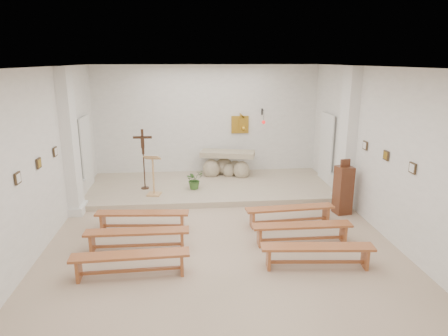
{
  "coord_description": "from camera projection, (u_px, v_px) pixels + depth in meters",
  "views": [
    {
      "loc": [
        -0.62,
        -7.49,
        3.63
      ],
      "look_at": [
        0.23,
        1.6,
        1.15
      ],
      "focal_mm": 32.0,
      "sensor_mm": 36.0,
      "label": 1
    }
  ],
  "objects": [
    {
      "name": "station_frame_left_front",
      "position": [
        18.0,
        178.0,
        6.67
      ],
      "size": [
        0.03,
        0.2,
        0.2
      ],
      "primitive_type": "cube",
      "color": "#3E2E1B",
      "rests_on": "wall_left"
    },
    {
      "name": "radiator_right",
      "position": [
        335.0,
        186.0,
        11.04
      ],
      "size": [
        0.1,
        0.85,
        0.52
      ],
      "primitive_type": "cube",
      "color": "silver",
      "rests_on": "ground"
    },
    {
      "name": "ceiling",
      "position": [
        220.0,
        68.0,
        7.29
      ],
      "size": [
        7.0,
        10.0,
        0.02
      ],
      "primitive_type": "cube",
      "color": "silver",
      "rests_on": "wall_back"
    },
    {
      "name": "ground",
      "position": [
        220.0,
        243.0,
        8.2
      ],
      "size": [
        7.0,
        10.0,
        0.0
      ],
      "primitive_type": "cube",
      "color": "#C8AB90",
      "rests_on": "ground"
    },
    {
      "name": "bench_left_second",
      "position": [
        137.0,
        236.0,
        7.78
      ],
      "size": [
        2.02,
        0.34,
        0.43
      ],
      "rotation": [
        0.0,
        0.0,
        -0.01
      ],
      "color": "#A2562F",
      "rests_on": "ground"
    },
    {
      "name": "bench_right_third",
      "position": [
        317.0,
        251.0,
        7.14
      ],
      "size": [
        2.04,
        0.5,
        0.43
      ],
      "rotation": [
        0.0,
        0.0,
        -0.09
      ],
      "color": "#A2562F",
      "rests_on": "ground"
    },
    {
      "name": "altar",
      "position": [
        227.0,
        165.0,
        12.36
      ],
      "size": [
        1.74,
        1.0,
        0.85
      ],
      "rotation": [
        0.0,
        0.0,
        -0.23
      ],
      "color": "#BDB290",
      "rests_on": "sanctuary_platform"
    },
    {
      "name": "bench_right_front",
      "position": [
        290.0,
        211.0,
        9.01
      ],
      "size": [
        2.04,
        0.47,
        0.43
      ],
      "rotation": [
        0.0,
        0.0,
        0.07
      ],
      "color": "#A2562F",
      "rests_on": "ground"
    },
    {
      "name": "station_frame_right_front",
      "position": [
        412.0,
        168.0,
        7.3
      ],
      "size": [
        0.03,
        0.2,
        0.2
      ],
      "primitive_type": "cube",
      "color": "#3E2E1B",
      "rests_on": "wall_right"
    },
    {
      "name": "bench_left_front",
      "position": [
        142.0,
        217.0,
        8.72
      ],
      "size": [
        2.04,
        0.49,
        0.43
      ],
      "rotation": [
        0.0,
        0.0,
        -0.08
      ],
      "color": "#A2562F",
      "rests_on": "ground"
    },
    {
      "name": "pilaster_left",
      "position": [
        70.0,
        143.0,
        9.36
      ],
      "size": [
        0.26,
        0.55,
        3.5
      ],
      "primitive_type": "cube",
      "color": "white",
      "rests_on": "ground"
    },
    {
      "name": "station_frame_left_rear",
      "position": [
        55.0,
        152.0,
        8.59
      ],
      "size": [
        0.03,
        0.2,
        0.2
      ],
      "primitive_type": "cube",
      "color": "#3E2E1B",
      "rests_on": "wall_left"
    },
    {
      "name": "gold_wall_relief",
      "position": [
        240.0,
        125.0,
        12.63
      ],
      "size": [
        0.55,
        0.04,
        0.55
      ],
      "primitive_type": "cube",
      "color": "gold",
      "rests_on": "wall_back"
    },
    {
      "name": "bench_right_second",
      "position": [
        302.0,
        229.0,
        8.08
      ],
      "size": [
        2.02,
        0.33,
        0.43
      ],
      "rotation": [
        0.0,
        0.0,
        -0.01
      ],
      "color": "#A2562F",
      "rests_on": "ground"
    },
    {
      "name": "lectern",
      "position": [
        153.0,
        175.0,
        10.49
      ],
      "size": [
        0.45,
        0.4,
        1.13
      ],
      "rotation": [
        0.0,
        0.0,
        -0.18
      ],
      "color": "#DDAE6C",
      "rests_on": "sanctuary_platform"
    },
    {
      "name": "station_frame_right_mid",
      "position": [
        386.0,
        155.0,
        8.26
      ],
      "size": [
        0.03,
        0.2,
        0.2
      ],
      "primitive_type": "cube",
      "color": "#3E2E1B",
      "rests_on": "wall_right"
    },
    {
      "name": "pilaster_right",
      "position": [
        348.0,
        138.0,
        9.97
      ],
      "size": [
        0.26,
        0.55,
        3.5
      ],
      "primitive_type": "cube",
      "color": "white",
      "rests_on": "ground"
    },
    {
      "name": "radiator_left",
      "position": [
        81.0,
        193.0,
        10.42
      ],
      "size": [
        0.1,
        0.85,
        0.52
      ],
      "primitive_type": "cube",
      "color": "silver",
      "rests_on": "ground"
    },
    {
      "name": "wall_back",
      "position": [
        207.0,
        122.0,
        12.54
      ],
      "size": [
        7.0,
        0.02,
        3.5
      ],
      "primitive_type": "cube",
      "color": "white",
      "rests_on": "ground"
    },
    {
      "name": "sanctuary_platform",
      "position": [
        210.0,
        187.0,
        11.55
      ],
      "size": [
        6.98,
        3.0,
        0.15
      ],
      "primitive_type": "cube",
      "color": "#B4A68B",
      "rests_on": "ground"
    },
    {
      "name": "sanctuary_lamp",
      "position": [
        263.0,
        120.0,
        12.41
      ],
      "size": [
        0.11,
        0.36,
        0.44
      ],
      "color": "black",
      "rests_on": "wall_back"
    },
    {
      "name": "station_frame_left_mid",
      "position": [
        39.0,
        163.0,
        7.63
      ],
      "size": [
        0.03,
        0.2,
        0.2
      ],
      "primitive_type": "cube",
      "color": "#3E2E1B",
      "rests_on": "wall_left"
    },
    {
      "name": "bench_left_third",
      "position": [
        131.0,
        260.0,
        6.84
      ],
      "size": [
        2.03,
        0.39,
        0.43
      ],
      "rotation": [
        0.0,
        0.0,
        0.03
      ],
      "color": "#A2562F",
      "rests_on": "ground"
    },
    {
      "name": "station_frame_right_rear",
      "position": [
        365.0,
        145.0,
        9.22
      ],
      "size": [
        0.03,
        0.2,
        0.2
      ],
      "primitive_type": "cube",
      "color": "#3E2E1B",
      "rests_on": "wall_right"
    },
    {
      "name": "crucifix_stand",
      "position": [
        143.0,
        155.0,
        10.92
      ],
      "size": [
        0.51,
        0.22,
        1.68
      ],
      "rotation": [
        0.0,
        0.0,
        -0.03
      ],
      "color": "#321C10",
      "rests_on": "sanctuary_platform"
    },
    {
      "name": "potted_plant",
      "position": [
        194.0,
        179.0,
        11.08
      ],
      "size": [
        0.64,
        0.62,
        0.54
      ],
      "primitive_type": "imported",
      "rotation": [
        0.0,
        0.0,
        0.62
      ],
      "color": "#386327",
      "rests_on": "sanctuary_platform"
    },
    {
      "name": "donation_pedestal",
      "position": [
        343.0,
        190.0,
        9.64
      ],
      "size": [
        0.42,
        0.42,
        1.36
      ],
      "rotation": [
        0.0,
        0.0,
        0.17
      ],
      "color": "#592B19",
      "rests_on": "ground"
    },
    {
      "name": "wall_right",
      "position": [
        392.0,
        156.0,
        8.06
      ],
      "size": [
        0.02,
        10.0,
        3.5
      ],
      "primitive_type": "cube",
      "color": "white",
      "rests_on": "ground"
    },
    {
      "name": "wall_left",
      "position": [
        34.0,
        164.0,
        7.43
      ],
      "size": [
        0.02,
        10.0,
        3.5
      ],
      "primitive_type": "cube",
      "color": "white",
      "rests_on": "ground"
    }
  ]
}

